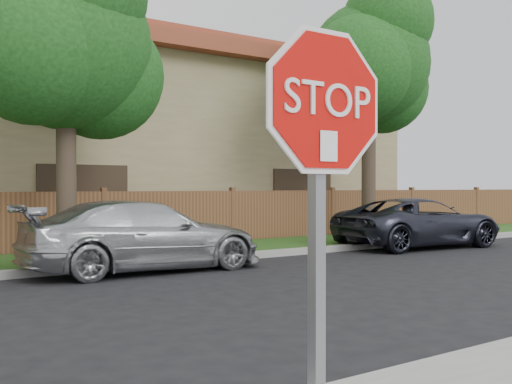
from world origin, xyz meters
TOP-DOWN VIEW (x-y plane):
  - tree_mid at (2.52, 9.57)m, footprint 4.80×3.90m
  - tree_right at (12.02, 9.57)m, footprint 4.80×3.90m
  - stop_sign at (0.31, -1.48)m, footprint 1.01×0.13m
  - sedan_right at (3.44, 7.60)m, footprint 5.02×2.15m
  - sedan_far_right at (11.89, 7.60)m, footprint 5.21×2.77m

SIDE VIEW (x-z plane):
  - sedan_far_right at x=11.89m, z-range 0.00..1.39m
  - sedan_right at x=3.44m, z-range 0.00..1.44m
  - stop_sign at x=0.31m, z-range 0.55..3.11m
  - tree_mid at x=2.52m, z-range 1.20..8.55m
  - tree_right at x=12.02m, z-range 1.47..9.67m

